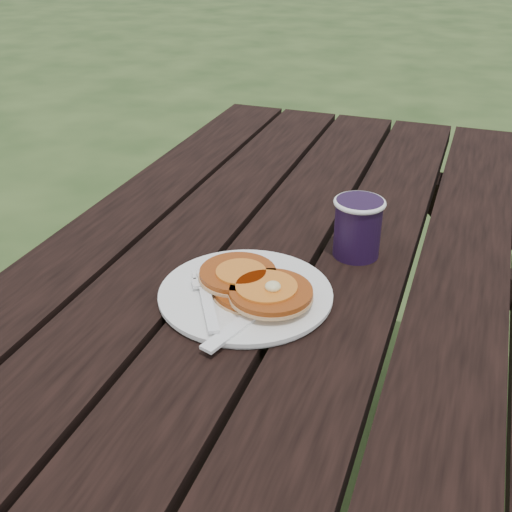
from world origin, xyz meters
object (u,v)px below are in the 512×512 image
(plate, at_px, (246,295))
(pancake_stack, at_px, (255,286))
(coffee_cup, at_px, (358,224))
(picnic_table, at_px, (248,466))

(plate, height_order, pancake_stack, pancake_stack)
(coffee_cup, bearing_deg, pancake_stack, -120.47)
(pancake_stack, relative_size, coffee_cup, 1.82)
(plate, bearing_deg, picnic_table, 108.22)
(picnic_table, relative_size, pancake_stack, 10.16)
(pancake_stack, bearing_deg, picnic_table, 126.37)
(plate, xyz_separation_m, coffee_cup, (0.12, 0.18, 0.05))
(picnic_table, bearing_deg, coffee_cup, 47.86)
(picnic_table, height_order, plate, plate)
(plate, bearing_deg, coffee_cup, 55.98)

